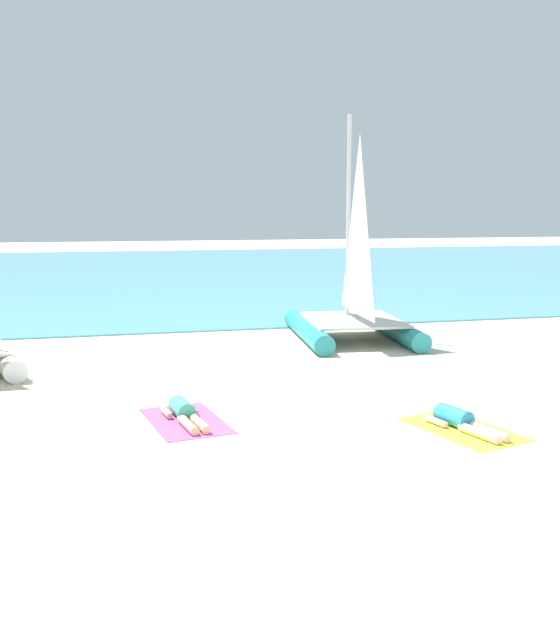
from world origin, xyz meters
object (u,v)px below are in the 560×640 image
(sailboat_teal, at_px, (352,307))
(towel_middle, at_px, (186,421))
(sunbather_right, at_px, (460,420))
(towel_right, at_px, (462,429))
(sunbather_middle, at_px, (184,412))

(sailboat_teal, bearing_deg, towel_middle, -123.70)
(sunbather_right, bearing_deg, towel_right, -90.00)
(towel_middle, bearing_deg, sunbather_right, -19.18)
(towel_middle, xyz_separation_m, towel_right, (4.10, -1.49, 0.00))
(towel_right, bearing_deg, sailboat_teal, 82.89)
(towel_middle, distance_m, sunbather_middle, 0.14)
(sailboat_teal, height_order, towel_middle, sailboat_teal)
(sailboat_teal, distance_m, sunbather_middle, 8.00)
(sunbather_middle, bearing_deg, towel_right, -30.04)
(towel_right, distance_m, sunbather_right, 0.14)
(towel_right, bearing_deg, towel_middle, 160.09)
(sunbather_middle, distance_m, sunbather_right, 4.36)
(sailboat_teal, relative_size, sunbather_middle, 3.70)
(sunbather_middle, relative_size, towel_right, 0.82)
(sunbather_middle, height_order, sunbather_right, same)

